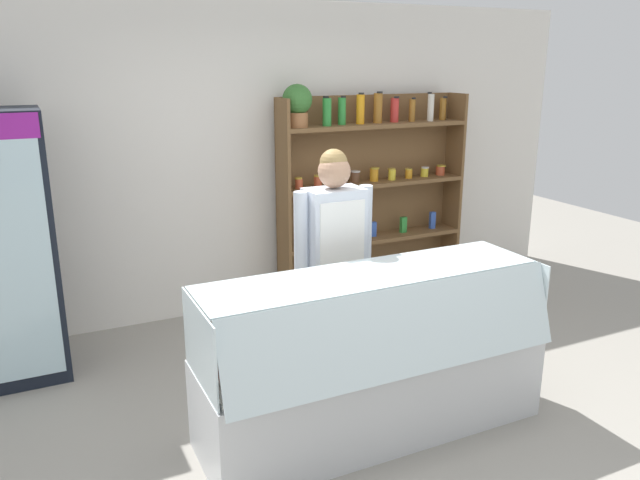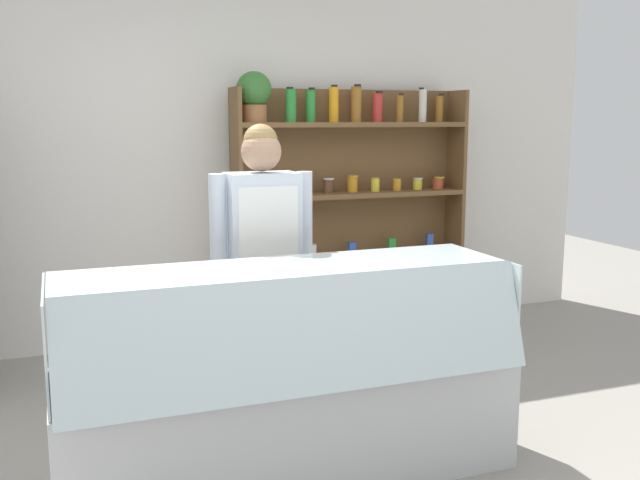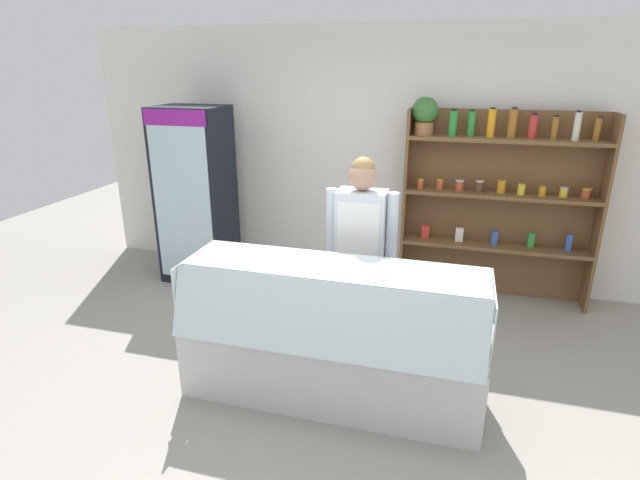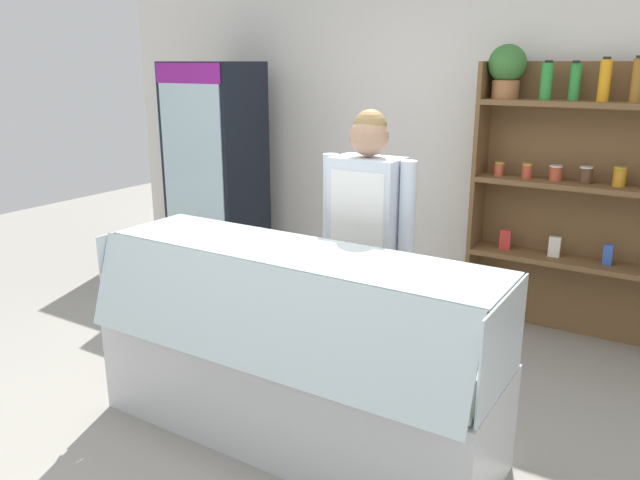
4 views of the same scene
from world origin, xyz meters
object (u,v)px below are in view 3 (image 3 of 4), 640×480
(deli_display_case, at_px, (331,357))
(shop_clerk, at_px, (361,242))
(drinks_fridge, at_px, (196,196))
(shelving_unit, at_px, (491,190))

(deli_display_case, height_order, shop_clerk, shop_clerk)
(drinks_fridge, relative_size, shop_clerk, 1.15)
(drinks_fridge, relative_size, shelving_unit, 0.94)
(deli_display_case, bearing_deg, shelving_unit, 61.99)
(shelving_unit, bearing_deg, deli_display_case, -118.01)
(drinks_fridge, height_order, shelving_unit, shelving_unit)
(shelving_unit, bearing_deg, drinks_fridge, -173.48)
(shelving_unit, height_order, deli_display_case, shelving_unit)
(shelving_unit, height_order, shop_clerk, shelving_unit)
(shelving_unit, xyz_separation_m, shop_clerk, (-1.02, -1.41, -0.16))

